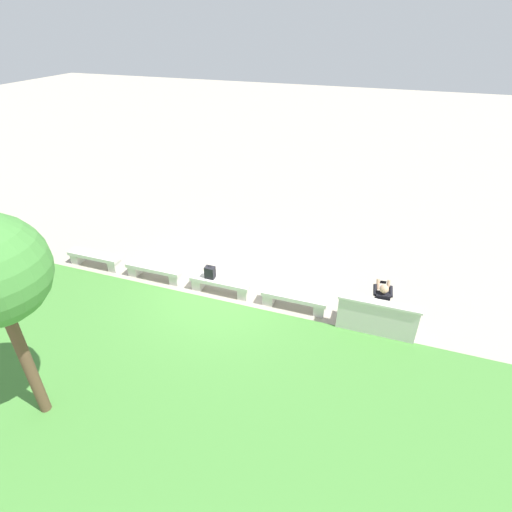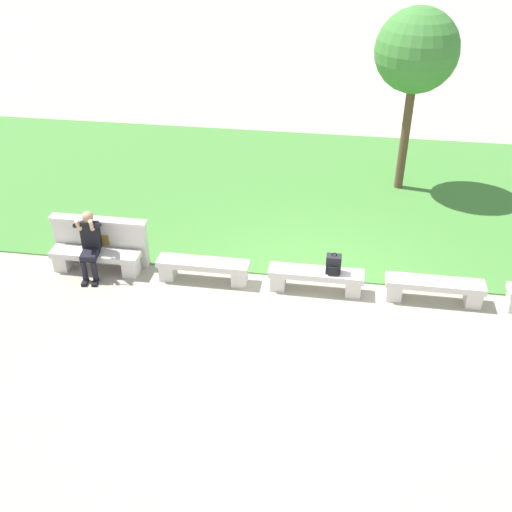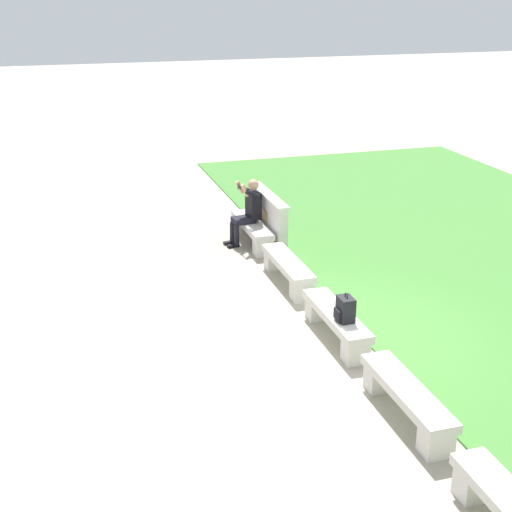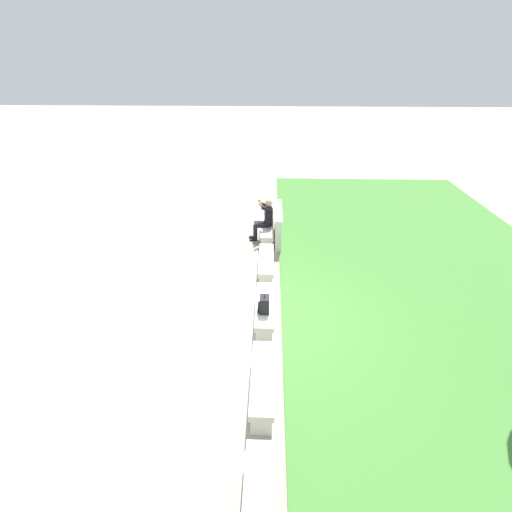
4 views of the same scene
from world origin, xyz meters
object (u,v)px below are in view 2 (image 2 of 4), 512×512
bench_main (96,259)px  bench_far (434,288)px  bench_mid (316,278)px  tree_left_background (417,52)px  person_photographer (90,241)px  bench_near (203,268)px  backpack (334,265)px

bench_main → bench_far: size_ratio=1.00×
bench_mid → tree_left_background: size_ratio=0.41×
person_photographer → bench_main: bearing=67.9°
bench_main → bench_mid: same height
bench_main → tree_left_background: bearing=38.5°
bench_near → person_photographer: 2.25m
bench_far → bench_main: bearing=180.0°
bench_far → tree_left_background: bearing=94.8°
bench_main → backpack: bearing=-0.2°
bench_main → bench_mid: size_ratio=1.00×
bench_mid → bench_main: bearing=180.0°
bench_mid → bench_far: bearing=0.0°
bench_main → tree_left_background: 8.41m
person_photographer → bench_near: bearing=2.0°
bench_main → bench_far: (6.53, 0.00, 0.00)m
bench_main → bench_near: 2.18m
bench_mid → person_photographer: person_photographer is taller
person_photographer → tree_left_background: tree_left_background is taller
bench_far → person_photographer: bearing=-179.3°
tree_left_background → person_photographer: bearing=-141.2°
bench_mid → bench_far: size_ratio=1.00×
bench_near → bench_far: size_ratio=1.00×
bench_main → person_photographer: (-0.03, -0.08, 0.44)m
person_photographer → tree_left_background: bearing=38.8°
bench_near → bench_mid: same height
bench_near → backpack: 2.51m
bench_near → bench_mid: bearing=0.0°
bench_near → backpack: bearing=-0.3°
bench_mid → person_photographer: size_ratio=1.35×
bench_near → tree_left_background: bearing=51.0°
bench_near → tree_left_background: 6.99m
backpack → tree_left_background: (1.46, 4.89, 2.75)m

